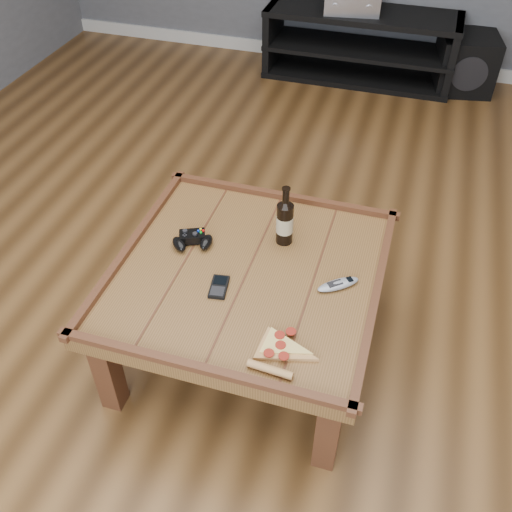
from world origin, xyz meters
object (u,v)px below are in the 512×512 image
(media_console, at_px, (360,46))
(subwoofer, at_px, (465,62))
(pizza_slice, at_px, (279,350))
(remote_control, at_px, (338,284))
(game_controller, at_px, (193,240))
(smartphone, at_px, (219,287))
(coffee_table, at_px, (248,282))
(av_receiver, at_px, (353,0))
(beer_bottle, at_px, (285,221))

(media_console, distance_m, subwoofer, 0.77)
(pizza_slice, xyz_separation_m, remote_control, (0.13, 0.36, 0.00))
(game_controller, xyz_separation_m, smartphone, (0.18, -0.20, -0.02))
(game_controller, distance_m, smartphone, 0.27)
(coffee_table, relative_size, av_receiver, 2.40)
(smartphone, distance_m, av_receiver, 2.87)
(pizza_slice, height_order, remote_control, pizza_slice)
(coffee_table, distance_m, game_controller, 0.28)
(smartphone, bearing_deg, av_receiver, 81.62)
(smartphone, height_order, subwoofer, smartphone)
(remote_control, xyz_separation_m, av_receiver, (-0.43, 2.73, 0.10))
(pizza_slice, height_order, smartphone, pizza_slice)
(pizza_slice, bearing_deg, beer_bottle, 107.20)
(beer_bottle, relative_size, game_controller, 1.54)
(beer_bottle, xyz_separation_m, av_receiver, (-0.18, 2.54, 0.01))
(beer_bottle, bearing_deg, smartphone, -116.00)
(coffee_table, xyz_separation_m, pizza_slice, (0.22, -0.34, 0.07))
(beer_bottle, distance_m, smartphone, 0.38)
(subwoofer, bearing_deg, av_receiver, 173.15)
(media_console, xyz_separation_m, pizza_slice, (0.22, -3.09, 0.21))
(pizza_slice, height_order, av_receiver, av_receiver)
(pizza_slice, xyz_separation_m, subwoofer, (0.55, 3.14, -0.26))
(beer_bottle, xyz_separation_m, smartphone, (-0.16, -0.33, -0.10))
(smartphone, xyz_separation_m, subwoofer, (0.84, 2.92, -0.26))
(pizza_slice, bearing_deg, subwoofer, 83.94)
(pizza_slice, relative_size, av_receiver, 0.66)
(remote_control, bearing_deg, av_receiver, 150.83)
(coffee_table, height_order, subwoofer, coffee_table)
(media_console, xyz_separation_m, subwoofer, (0.77, 0.05, -0.05))
(game_controller, distance_m, pizza_slice, 0.63)
(media_console, relative_size, av_receiver, 3.27)
(media_console, height_order, pizza_slice, media_console)
(coffee_table, relative_size, pizza_slice, 3.65)
(media_console, relative_size, game_controller, 8.27)
(subwoofer, bearing_deg, remote_control, -109.07)
(game_controller, distance_m, av_receiver, 2.67)
(pizza_slice, relative_size, smartphone, 2.31)
(smartphone, xyz_separation_m, remote_control, (0.42, 0.14, 0.00))
(media_console, relative_size, smartphone, 11.47)
(beer_bottle, height_order, game_controller, beer_bottle)
(game_controller, bearing_deg, beer_bottle, -2.82)
(coffee_table, distance_m, pizza_slice, 0.41)
(beer_bottle, height_order, subwoofer, beer_bottle)
(media_console, relative_size, pizza_slice, 4.96)
(media_console, xyz_separation_m, game_controller, (-0.26, -2.67, 0.23))
(game_controller, bearing_deg, coffee_table, -40.64)
(game_controller, bearing_deg, smartphone, -71.03)
(coffee_table, height_order, pizza_slice, pizza_slice)
(subwoofer, bearing_deg, game_controller, -121.04)
(av_receiver, bearing_deg, coffee_table, -96.70)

